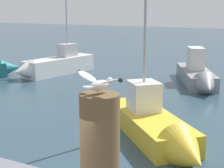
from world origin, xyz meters
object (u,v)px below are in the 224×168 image
Objects in this scene: boat_white at (54,65)px; boat_grey at (198,75)px; mooring_post at (100,150)px; boat_yellow at (158,128)px; seagull at (100,82)px.

boat_grey is at bearing 8.05° from boat_white.
mooring_post is 0.24× the size of boat_yellow.
boat_white is (-9.96, 12.19, -2.31)m from seagull.
boat_yellow is (-1.52, 5.64, -1.75)m from mooring_post.
boat_yellow is at bearing -37.83° from boat_white.
seagull is 0.13× the size of boat_yellow.
mooring_post is 0.68m from seagull.
boat_white reaches higher than mooring_post.
boat_yellow reaches higher than boat_white.
seagull is at bearing -50.75° from boat_white.
boat_yellow is at bearing 105.08° from mooring_post.
boat_white is at bearing 129.23° from mooring_post.
boat_white is (-8.44, 6.55, 0.12)m from boat_yellow.
mooring_post is at bearing -79.37° from boat_grey.
boat_white is (-9.96, 12.19, -1.63)m from mooring_post.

